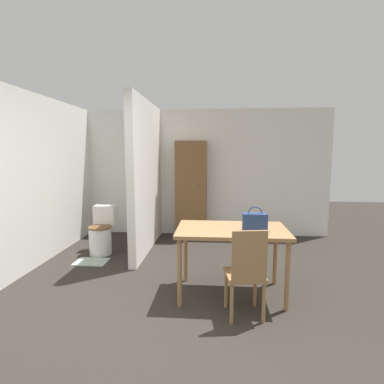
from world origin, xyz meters
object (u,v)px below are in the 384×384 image
object	(u,v)px
wooden_chair	(246,271)
toilet	(102,233)
handbag	(255,222)
wooden_cabinet	(191,189)
dining_table	(232,236)

from	to	relation	value
wooden_chair	toilet	distance (m)	2.85
wooden_chair	handbag	xyz separation A→B (m)	(0.12, 0.40, 0.40)
wooden_chair	toilet	bearing A→B (deg)	131.89
toilet	wooden_cabinet	size ratio (longest dim) A/B	0.41
dining_table	handbag	bearing A→B (deg)	-25.08
dining_table	wooden_cabinet	bearing A→B (deg)	105.37
dining_table	handbag	size ratio (longest dim) A/B	4.48
toilet	handbag	size ratio (longest dim) A/B	2.74
wooden_chair	handbag	size ratio (longest dim) A/B	3.32
dining_table	toilet	bearing A→B (deg)	147.38
wooden_chair	wooden_cabinet	xyz separation A→B (m)	(-0.79, 2.94, 0.45)
handbag	wooden_cabinet	world-z (taller)	wooden_cabinet
wooden_chair	handbag	world-z (taller)	handbag
dining_table	handbag	xyz separation A→B (m)	(0.24, -0.11, 0.19)
toilet	handbag	distance (m)	2.77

